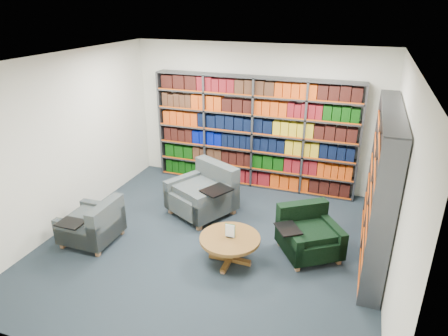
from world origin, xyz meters
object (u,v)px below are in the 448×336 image
(chair_green_right, at_px, (307,235))
(coffee_table, at_px, (230,242))
(chair_teal_front, at_px, (95,226))
(chair_teal_left, at_px, (206,194))

(chair_green_right, bearing_deg, coffee_table, -148.12)
(chair_teal_front, bearing_deg, coffee_table, 5.58)
(chair_teal_left, height_order, chair_green_right, chair_teal_left)
(coffee_table, bearing_deg, chair_teal_front, -174.42)
(coffee_table, bearing_deg, chair_green_right, 31.88)
(chair_green_right, distance_m, coffee_table, 1.18)
(chair_teal_left, relative_size, chair_green_right, 1.18)
(chair_teal_left, height_order, chair_teal_front, chair_teal_left)
(chair_teal_left, relative_size, coffee_table, 1.49)
(chair_green_right, bearing_deg, chair_teal_front, -165.15)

